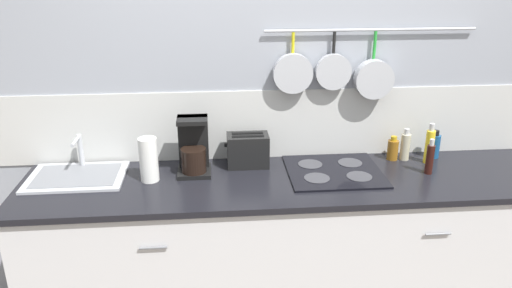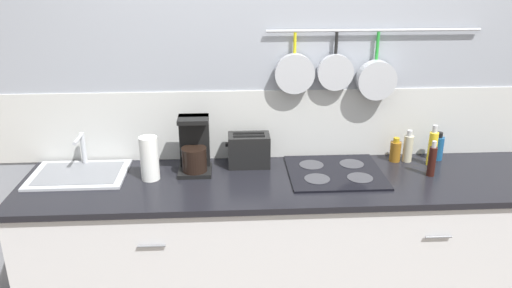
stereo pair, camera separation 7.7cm
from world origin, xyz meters
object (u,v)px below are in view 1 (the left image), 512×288
Objects in this scene: coffee_maker at (194,150)px; bottle_vinegar at (434,145)px; bottle_dish_soap at (430,158)px; toaster at (248,150)px; bottle_hot_sauce at (393,149)px; bottle_olive_oil at (405,146)px; bottle_cooking_wine at (429,146)px; paper_towel_roll at (149,160)px.

bottle_vinegar is at bearing 3.65° from coffee_maker.
coffee_maker is at bearing 174.04° from bottle_dish_soap.
coffee_maker is at bearing -176.35° from bottle_vinegar.
bottle_hot_sauce is at bearing 1.06° from toaster.
bottle_olive_oil reaches higher than bottle_hot_sauce.
bottle_vinegar is (0.27, 0.01, 0.01)m from bottle_hot_sauce.
toaster is 1.24× the size of bottle_dish_soap.
bottle_hot_sauce is at bearing 160.18° from bottle_cooking_wine.
bottle_hot_sauce is (0.89, 0.02, -0.03)m from toaster.
bottle_hot_sauce is 0.27m from bottle_vinegar.
toaster is at bearing -178.94° from bottle_hot_sauce.
bottle_vinegar is at bearing 6.20° from paper_towel_roll.
paper_towel_roll is 1.25× the size of bottle_olive_oil.
bottle_hot_sauce is 0.26m from bottle_dish_soap.
toaster is at bearing 11.86° from coffee_maker.
paper_towel_roll reaches higher than bottle_hot_sauce.
toaster is at bearing -178.62° from bottle_vinegar.
bottle_vinegar is (0.13, 0.23, -0.02)m from bottle_dish_soap.
coffee_maker is 1.21m from bottle_hot_sauce.
bottle_hot_sauce is at bearing 121.43° from bottle_dish_soap.
bottle_hot_sauce is at bearing 6.90° from paper_towel_roll.
bottle_hot_sauce is (1.45, 0.17, -0.06)m from paper_towel_roll.
bottle_olive_oil is at bearing 106.23° from bottle_dish_soap.
toaster is 0.96m from bottle_olive_oil.
bottle_hot_sauce is 0.60× the size of bottle_cooking_wine.
paper_towel_roll reaches higher than bottle_olive_oil.
bottle_cooking_wine reaches higher than bottle_vinegar.
bottle_cooking_wine is at bearing 68.27° from bottle_dish_soap.
coffee_maker is 1.35m from bottle_dish_soap.
coffee_maker is (0.24, 0.09, 0.01)m from paper_towel_roll.
bottle_cooking_wine is (1.40, 0.01, -0.02)m from coffee_maker.
bottle_olive_oil is at bearing 0.53° from toaster.
coffee_maker is 1.66× the size of bottle_olive_oil.
toaster is at bearing -179.47° from bottle_olive_oil.
paper_towel_roll is 1.43× the size of bottle_vinegar.
coffee_maker is 1.57× the size of bottle_dish_soap.
bottle_hot_sauce is 0.86× the size of bottle_vinegar.
bottle_dish_soap is at bearing -11.36° from toaster.
bottle_olive_oil is (0.96, 0.01, -0.01)m from toaster.
bottle_dish_soap is at bearing -1.71° from paper_towel_roll.
bottle_hot_sauce is 0.21m from bottle_cooking_wine.
bottle_cooking_wine is at bearing 0.48° from coffee_maker.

